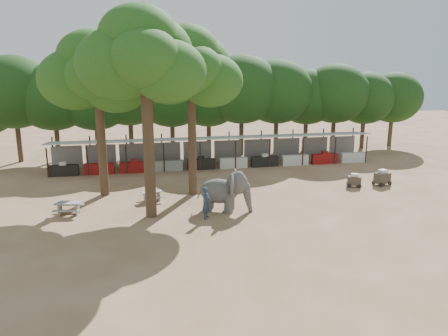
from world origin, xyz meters
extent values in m
plane|color=brown|center=(0.00, 0.00, 0.00)|extent=(100.00, 100.00, 0.00)
cube|color=#A4A8AD|center=(0.00, 14.00, 2.50)|extent=(28.00, 2.99, 0.39)
cylinder|color=#2D2319|center=(-12.60, 12.65, 1.20)|extent=(0.12, 0.12, 2.40)
cylinder|color=#2D2319|center=(-12.60, 15.35, 1.40)|extent=(0.12, 0.12, 2.80)
cube|color=black|center=(-12.60, 12.90, 0.45)|extent=(2.38, 0.50, 0.90)
cube|color=gray|center=(-12.60, 15.30, 1.00)|extent=(2.52, 0.12, 2.00)
cylinder|color=#2D2319|center=(-9.80, 12.65, 1.20)|extent=(0.12, 0.12, 2.40)
cylinder|color=#2D2319|center=(-9.80, 15.35, 1.40)|extent=(0.12, 0.12, 2.80)
cube|color=maroon|center=(-9.80, 12.90, 0.45)|extent=(2.38, 0.50, 0.90)
cube|color=gray|center=(-9.80, 15.30, 1.00)|extent=(2.52, 0.12, 2.00)
cylinder|color=#2D2319|center=(-7.00, 12.65, 1.20)|extent=(0.12, 0.12, 2.40)
cylinder|color=#2D2319|center=(-7.00, 15.35, 1.40)|extent=(0.12, 0.12, 2.80)
cube|color=maroon|center=(-7.00, 12.90, 0.45)|extent=(2.38, 0.50, 0.90)
cube|color=gray|center=(-7.00, 15.30, 1.00)|extent=(2.52, 0.12, 2.00)
cylinder|color=#2D2319|center=(-4.20, 12.65, 1.20)|extent=(0.12, 0.12, 2.40)
cylinder|color=#2D2319|center=(-4.20, 15.35, 1.40)|extent=(0.12, 0.12, 2.80)
cube|color=gray|center=(-4.20, 12.90, 0.45)|extent=(2.38, 0.50, 0.90)
cube|color=gray|center=(-4.20, 15.30, 1.00)|extent=(2.52, 0.12, 2.00)
cylinder|color=#2D2319|center=(-1.40, 12.65, 1.20)|extent=(0.12, 0.12, 2.40)
cylinder|color=#2D2319|center=(-1.40, 15.35, 1.40)|extent=(0.12, 0.12, 2.80)
cube|color=black|center=(-1.40, 12.90, 0.45)|extent=(2.38, 0.50, 0.90)
cube|color=gray|center=(-1.40, 15.30, 1.00)|extent=(2.52, 0.12, 2.00)
cylinder|color=#2D2319|center=(1.40, 12.65, 1.20)|extent=(0.12, 0.12, 2.40)
cylinder|color=#2D2319|center=(1.40, 15.35, 1.40)|extent=(0.12, 0.12, 2.80)
cube|color=silver|center=(1.40, 12.90, 0.45)|extent=(2.38, 0.50, 0.90)
cube|color=gray|center=(1.40, 15.30, 1.00)|extent=(2.52, 0.12, 2.00)
cylinder|color=#2D2319|center=(4.20, 12.65, 1.20)|extent=(0.12, 0.12, 2.40)
cylinder|color=#2D2319|center=(4.20, 15.35, 1.40)|extent=(0.12, 0.12, 2.80)
cube|color=black|center=(4.20, 12.90, 0.45)|extent=(2.38, 0.50, 0.90)
cube|color=gray|center=(4.20, 15.30, 1.00)|extent=(2.52, 0.12, 2.00)
cylinder|color=#2D2319|center=(7.00, 12.65, 1.20)|extent=(0.12, 0.12, 2.40)
cylinder|color=#2D2319|center=(7.00, 15.35, 1.40)|extent=(0.12, 0.12, 2.80)
cube|color=silver|center=(7.00, 12.90, 0.45)|extent=(2.38, 0.50, 0.90)
cube|color=gray|center=(7.00, 15.30, 1.00)|extent=(2.52, 0.12, 2.00)
cylinder|color=#2D2319|center=(9.80, 12.65, 1.20)|extent=(0.12, 0.12, 2.40)
cylinder|color=#2D2319|center=(9.80, 15.35, 1.40)|extent=(0.12, 0.12, 2.80)
cube|color=maroon|center=(9.80, 12.90, 0.45)|extent=(2.38, 0.50, 0.90)
cube|color=gray|center=(9.80, 15.30, 1.00)|extent=(2.52, 0.12, 2.00)
cylinder|color=#2D2319|center=(12.60, 12.65, 1.20)|extent=(0.12, 0.12, 2.40)
cylinder|color=#2D2319|center=(12.60, 15.35, 1.40)|extent=(0.12, 0.12, 2.80)
cube|color=silver|center=(12.60, 12.90, 0.45)|extent=(2.38, 0.50, 0.90)
cube|color=gray|center=(12.60, 15.30, 1.00)|extent=(2.52, 0.12, 2.00)
cylinder|color=#332316|center=(-9.00, 7.00, 4.60)|extent=(0.60, 0.60, 9.20)
cone|color=#332316|center=(-9.00, 7.00, 9.20)|extent=(0.57, 0.57, 2.88)
ellipsoid|color=#15490F|center=(-10.40, 7.30, 7.82)|extent=(4.80, 4.80, 3.94)
ellipsoid|color=#15490F|center=(-7.80, 6.40, 7.42)|extent=(4.20, 4.20, 3.44)
ellipsoid|color=#15490F|center=(-8.80, 8.10, 8.42)|extent=(5.20, 5.20, 4.26)
ellipsoid|color=#15490F|center=(-9.00, 5.70, 8.12)|extent=(3.80, 3.80, 3.12)
ellipsoid|color=#15490F|center=(-9.30, 7.20, 9.22)|extent=(4.40, 4.40, 3.61)
cylinder|color=#332316|center=(-6.00, 2.00, 5.20)|extent=(0.64, 0.64, 10.40)
cone|color=#332316|center=(-6.00, 2.00, 10.40)|extent=(0.61, 0.61, 3.25)
ellipsoid|color=#15490F|center=(-7.40, 2.30, 8.84)|extent=(4.80, 4.80, 3.94)
ellipsoid|color=#15490F|center=(-4.80, 1.40, 8.44)|extent=(4.20, 4.20, 3.44)
ellipsoid|color=#15490F|center=(-5.80, 3.10, 9.44)|extent=(5.20, 5.20, 4.26)
ellipsoid|color=#15490F|center=(-6.00, 0.70, 9.14)|extent=(3.80, 3.80, 3.12)
ellipsoid|color=#15490F|center=(-6.30, 2.20, 10.24)|extent=(4.40, 4.40, 3.61)
cylinder|color=#332316|center=(-3.00, 6.00, 4.80)|extent=(0.56, 0.56, 9.60)
cone|color=#332316|center=(-3.00, 6.00, 9.60)|extent=(0.53, 0.53, 3.00)
ellipsoid|color=#15490F|center=(-4.40, 6.30, 8.16)|extent=(4.80, 4.80, 3.94)
ellipsoid|color=#15490F|center=(-1.80, 5.40, 7.76)|extent=(4.20, 4.20, 3.44)
ellipsoid|color=#15490F|center=(-2.80, 7.10, 8.76)|extent=(5.20, 5.20, 4.26)
ellipsoid|color=#15490F|center=(-3.00, 4.70, 8.46)|extent=(3.80, 3.80, 3.12)
ellipsoid|color=#15490F|center=(-3.30, 6.20, 9.56)|extent=(4.40, 4.40, 3.61)
cylinder|color=#332316|center=(-16.67, 19.00, 1.87)|extent=(0.44, 0.44, 3.74)
ellipsoid|color=black|center=(-16.67, 19.00, 5.53)|extent=(6.46, 5.95, 5.61)
cylinder|color=#332316|center=(-13.33, 19.00, 1.87)|extent=(0.44, 0.44, 3.74)
ellipsoid|color=black|center=(-13.33, 19.00, 5.53)|extent=(6.46, 5.95, 5.61)
cylinder|color=#332316|center=(-10.00, 19.00, 1.87)|extent=(0.44, 0.44, 3.74)
ellipsoid|color=black|center=(-10.00, 19.00, 5.53)|extent=(6.46, 5.95, 5.61)
cylinder|color=#332316|center=(-6.67, 19.00, 1.87)|extent=(0.44, 0.44, 3.74)
ellipsoid|color=black|center=(-6.67, 19.00, 5.53)|extent=(6.46, 5.95, 5.61)
cylinder|color=#332316|center=(-3.33, 19.00, 1.87)|extent=(0.44, 0.44, 3.74)
ellipsoid|color=black|center=(-3.33, 19.00, 5.53)|extent=(6.46, 5.95, 5.61)
cylinder|color=#332316|center=(0.00, 19.00, 1.87)|extent=(0.44, 0.44, 3.74)
ellipsoid|color=black|center=(0.00, 19.00, 5.53)|extent=(6.46, 5.95, 5.61)
cylinder|color=#332316|center=(3.33, 19.00, 1.87)|extent=(0.44, 0.44, 3.74)
ellipsoid|color=black|center=(3.33, 19.00, 5.53)|extent=(6.46, 5.95, 5.61)
cylinder|color=#332316|center=(6.67, 19.00, 1.87)|extent=(0.44, 0.44, 3.74)
ellipsoid|color=black|center=(6.67, 19.00, 5.53)|extent=(6.46, 5.95, 5.61)
cylinder|color=#332316|center=(10.00, 19.00, 1.87)|extent=(0.44, 0.44, 3.74)
ellipsoid|color=black|center=(10.00, 19.00, 5.53)|extent=(6.46, 5.95, 5.61)
cylinder|color=#332316|center=(13.33, 19.00, 1.87)|extent=(0.44, 0.44, 3.74)
ellipsoid|color=black|center=(13.33, 19.00, 5.53)|extent=(6.46, 5.95, 5.61)
cylinder|color=#332316|center=(16.67, 19.00, 1.87)|extent=(0.44, 0.44, 3.74)
ellipsoid|color=black|center=(16.67, 19.00, 5.53)|extent=(6.46, 5.95, 5.61)
cylinder|color=#332316|center=(20.00, 19.00, 1.87)|extent=(0.44, 0.44, 3.74)
ellipsoid|color=black|center=(20.00, 19.00, 5.53)|extent=(6.46, 5.95, 5.61)
ellipsoid|color=#464343|center=(-1.85, 2.30, 1.23)|extent=(2.68, 2.09, 1.52)
cylinder|color=#464343|center=(-2.58, 2.18, 0.64)|extent=(0.70, 0.70, 1.28)
cylinder|color=#464343|center=(-2.34, 2.86, 0.64)|extent=(0.70, 0.70, 1.28)
cylinder|color=#464343|center=(-1.36, 1.74, 0.64)|extent=(0.70, 0.70, 1.28)
cylinder|color=#464343|center=(-1.12, 2.42, 0.64)|extent=(0.70, 0.70, 1.28)
ellipsoid|color=#464343|center=(-0.79, 1.92, 1.78)|extent=(1.58, 1.43, 1.42)
ellipsoid|color=#464343|center=(-1.23, 1.35, 1.81)|extent=(0.60, 1.17, 1.45)
ellipsoid|color=#464343|center=(-0.77, 2.65, 1.81)|extent=(0.60, 1.17, 1.45)
cone|color=#464343|center=(-0.15, 1.69, 0.80)|extent=(0.74, 0.74, 1.60)
imported|color=#26384C|center=(-2.83, 1.03, 0.95)|extent=(0.69, 0.81, 1.89)
cube|color=gray|center=(-10.87, 3.28, 0.74)|extent=(1.61, 0.90, 0.06)
cube|color=gray|center=(-11.37, 3.34, 0.36)|extent=(0.18, 0.62, 0.72)
cube|color=gray|center=(-10.36, 3.21, 0.36)|extent=(0.18, 0.62, 0.72)
cube|color=gray|center=(-10.94, 2.72, 0.43)|extent=(1.56, 0.45, 0.05)
cube|color=gray|center=(-10.80, 3.84, 0.43)|extent=(1.56, 0.45, 0.05)
cube|color=gray|center=(-5.86, 4.94, 0.64)|extent=(1.45, 0.94, 0.05)
cube|color=gray|center=(-6.29, 4.82, 0.31)|extent=(0.22, 0.54, 0.62)
cube|color=gray|center=(-5.43, 5.05, 0.31)|extent=(0.22, 0.54, 0.62)
cube|color=gray|center=(-5.74, 4.46, 0.37)|extent=(1.35, 0.55, 0.04)
cube|color=gray|center=(-5.98, 5.41, 0.37)|extent=(1.35, 0.55, 0.04)
cube|color=#372F27|center=(8.84, 5.48, 0.46)|extent=(1.05, 0.83, 0.65)
cylinder|color=black|center=(8.39, 5.31, 0.14)|extent=(0.28, 0.14, 0.28)
cylinder|color=black|center=(9.08, 5.07, 0.14)|extent=(0.28, 0.14, 0.28)
cylinder|color=black|center=(8.59, 5.88, 0.14)|extent=(0.28, 0.14, 0.28)
cylinder|color=black|center=(9.28, 5.64, 0.14)|extent=(0.28, 0.14, 0.28)
cube|color=silver|center=(8.84, 5.48, 0.88)|extent=(0.56, 0.50, 0.23)
cube|color=#372F27|center=(11.09, 5.48, 0.55)|extent=(1.24, 0.92, 0.77)
cylinder|color=black|center=(10.76, 5.02, 0.17)|extent=(0.34, 0.15, 0.33)
cylinder|color=black|center=(11.61, 5.24, 0.17)|extent=(0.34, 0.15, 0.33)
cylinder|color=black|center=(10.57, 5.72, 0.17)|extent=(0.34, 0.15, 0.33)
cylinder|color=black|center=(11.42, 5.95, 0.17)|extent=(0.34, 0.15, 0.33)
cube|color=silver|center=(11.09, 5.48, 1.05)|extent=(0.65, 0.57, 0.28)
camera|label=1|loc=(-6.54, -22.92, 8.97)|focal=35.00mm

